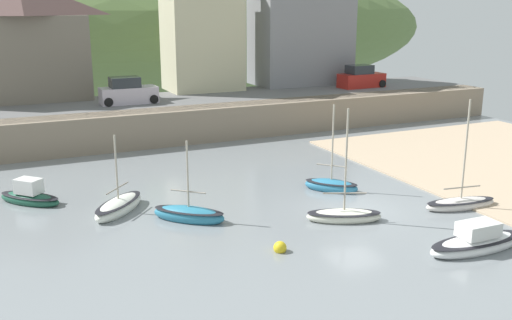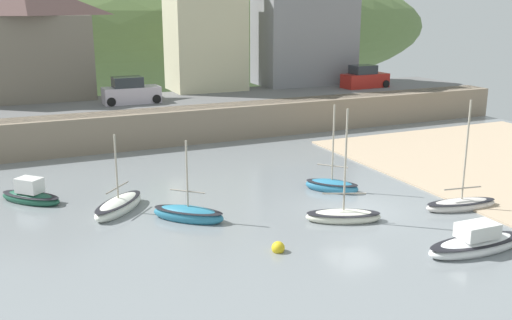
{
  "view_description": "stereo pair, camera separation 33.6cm",
  "coord_description": "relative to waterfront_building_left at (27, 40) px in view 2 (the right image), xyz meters",
  "views": [
    {
      "loc": [
        -15.28,
        -21.83,
        9.46
      ],
      "look_at": [
        -3.72,
        3.16,
        2.1
      ],
      "focal_mm": 40.99,
      "sensor_mm": 36.0,
      "label": 1
    },
    {
      "loc": [
        -14.98,
        -21.96,
        9.46
      ],
      "look_at": [
        -3.72,
        3.16,
        2.1
      ],
      "focal_mm": 40.99,
      "sensor_mm": 36.0,
      "label": 2
    }
  ],
  "objects": [
    {
      "name": "waterfront_building_left",
      "position": [
        0.0,
        0.0,
        0.0
      ],
      "size": [
        9.27,
        4.38,
        8.84
      ],
      "color": "#746A5B",
      "rests_on": "ground"
    },
    {
      "name": "quay_seawall",
      "position": [
        12.44,
        -7.7,
        -5.56
      ],
      "size": [
        48.0,
        9.4,
        2.4
      ],
      "color": "gray",
      "rests_on": "ground"
    },
    {
      "name": "mooring_buoy",
      "position": [
        6.99,
        -28.03,
        -6.76
      ],
      "size": [
        0.53,
        0.53,
        0.53
      ],
      "color": "yellow",
      "rests_on": "ground"
    },
    {
      "name": "motorboat_with_cabin",
      "position": [
        13.01,
        -22.16,
        -6.65
      ],
      "size": [
        2.75,
        2.87,
        4.73
      ],
      "rotation": [
        0.0,
        0.0,
        -0.84
      ],
      "color": "teal",
      "rests_on": "ground"
    },
    {
      "name": "sailboat_far_left",
      "position": [
        2.19,
        -20.79,
        -6.64
      ],
      "size": [
        3.38,
        3.59,
        3.9
      ],
      "rotation": [
        0.0,
        0.0,
        0.85
      ],
      "color": "white",
      "rests_on": "ground"
    },
    {
      "name": "waterfront_building_right",
      "position": [
        23.39,
        -0.0,
        1.1
      ],
      "size": [
        8.89,
        5.19,
        11.1
      ],
      "color": "gray",
      "rests_on": "ground"
    },
    {
      "name": "sailboat_tall_mast",
      "position": [
        11.18,
        -26.18,
        -6.68
      ],
      "size": [
        3.6,
        2.46,
        5.27
      ],
      "rotation": [
        0.0,
        0.0,
        -0.41
      ],
      "color": "silver",
      "rests_on": "ground"
    },
    {
      "name": "sailboat_blue_trim",
      "position": [
        17.16,
        -27.13,
        -6.68
      ],
      "size": [
        3.81,
        1.63,
        5.4
      ],
      "rotation": [
        0.0,
        0.0,
        -0.15
      ],
      "color": "silver",
      "rests_on": "ground"
    },
    {
      "name": "parked_car_near_slipway",
      "position": [
        6.5,
        -4.5,
        -3.72
      ],
      "size": [
        4.11,
        1.82,
        1.95
      ],
      "rotation": [
        0.0,
        0.0,
        0.01
      ],
      "color": "#BDB2C0",
      "rests_on": "ground"
    },
    {
      "name": "sailboat_white_hull",
      "position": [
        4.83,
        -23.21,
        -6.65
      ],
      "size": [
        3.3,
        3.19,
        3.87
      ],
      "rotation": [
        0.0,
        0.0,
        -0.75
      ],
      "color": "teal",
      "rests_on": "ground"
    },
    {
      "name": "parked_car_by_wall",
      "position": [
        26.95,
        -4.5,
        -3.72
      ],
      "size": [
        4.17,
        1.88,
        1.95
      ],
      "rotation": [
        0.0,
        0.0,
        0.04
      ],
      "color": "#AE221B",
      "rests_on": "ground"
    },
    {
      "name": "sailboat_nearest_shore",
      "position": [
        14.17,
        -31.17,
        -6.6
      ],
      "size": [
        4.55,
        1.46,
        1.33
      ],
      "rotation": [
        0.0,
        0.0,
        -0.02
      ],
      "color": "white",
      "rests_on": "ground"
    },
    {
      "name": "waterfront_building_centre",
      "position": [
        13.96,
        -0.0,
        1.22
      ],
      "size": [
        6.34,
        4.79,
        11.26
      ],
      "color": "beige",
      "rests_on": "ground"
    },
    {
      "name": "fishing_boat_green",
      "position": [
        -1.51,
        -17.66,
        -6.59
      ],
      "size": [
        3.23,
        3.3,
        1.38
      ],
      "rotation": [
        0.0,
        0.0,
        -0.81
      ],
      "color": "#1D513C",
      "rests_on": "ground"
    },
    {
      "name": "hillside_backdrop",
      "position": [
        17.56,
        30.0,
        -0.56
      ],
      "size": [
        80.0,
        44.0,
        18.16
      ],
      "color": "#607B43",
      "rests_on": "ground"
    }
  ]
}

